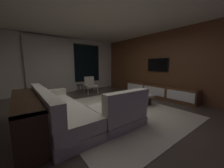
% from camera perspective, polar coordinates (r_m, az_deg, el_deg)
% --- Properties ---
extents(floor, '(9.20, 9.20, 0.00)m').
position_cam_1_polar(floor, '(3.73, -4.00, -12.52)').
color(floor, '#473D33').
extents(back_wall_with_window, '(6.60, 0.30, 2.70)m').
position_cam_1_polar(back_wall_with_window, '(6.79, -21.73, 7.89)').
color(back_wall_with_window, beige).
rests_on(back_wall_with_window, floor).
extents(media_wall, '(0.12, 7.80, 2.70)m').
position_cam_1_polar(media_wall, '(5.76, 22.50, 7.94)').
color(media_wall, brown).
rests_on(media_wall, floor).
extents(ceiling, '(8.20, 8.20, 0.00)m').
position_cam_1_polar(ceiling, '(3.75, -4.48, 29.81)').
color(ceiling, beige).
extents(area_rug, '(3.20, 3.80, 0.01)m').
position_cam_1_polar(area_rug, '(3.84, 1.30, -11.76)').
color(area_rug, beige).
rests_on(area_rug, floor).
extents(sectional_couch, '(1.98, 2.50, 0.82)m').
position_cam_1_polar(sectional_couch, '(3.06, -16.21, -11.82)').
color(sectional_couch, '#A49C8C').
rests_on(sectional_couch, floor).
extents(coffee_table, '(1.16, 1.16, 0.36)m').
position_cam_1_polar(coffee_table, '(4.41, 8.17, -6.70)').
color(coffee_table, black).
rests_on(coffee_table, floor).
extents(book_stack_on_coffee_table, '(0.28, 0.21, 0.10)m').
position_cam_1_polar(book_stack_on_coffee_table, '(4.17, 8.37, -4.44)').
color(book_stack_on_coffee_table, '#39654E').
rests_on(book_stack_on_coffee_table, coffee_table).
extents(accent_chair_near_window, '(0.60, 0.62, 0.78)m').
position_cam_1_polar(accent_chair_near_window, '(6.29, -9.76, 0.05)').
color(accent_chair_near_window, '#B2ADA0').
rests_on(accent_chair_near_window, floor).
extents(side_stool, '(0.32, 0.32, 0.46)m').
position_cam_1_polar(side_stool, '(6.02, -14.28, -1.02)').
color(side_stool, '#333338').
rests_on(side_stool, floor).
extents(media_console, '(0.46, 3.10, 0.52)m').
position_cam_1_polar(media_console, '(5.64, 19.93, -3.15)').
color(media_console, brown).
rests_on(media_console, floor).
extents(mounted_tv, '(0.05, 0.97, 0.56)m').
position_cam_1_polar(mounted_tv, '(5.80, 19.80, 8.08)').
color(mounted_tv, black).
extents(console_table_behind_couch, '(0.40, 2.10, 0.74)m').
position_cam_1_polar(console_table_behind_couch, '(2.97, -34.22, -11.07)').
color(console_table_behind_couch, black).
rests_on(console_table_behind_couch, floor).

